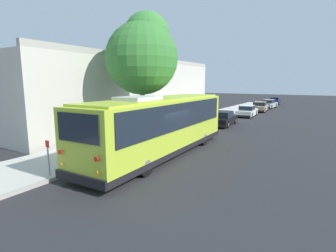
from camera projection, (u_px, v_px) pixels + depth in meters
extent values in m
plane|color=#28282B|center=(164.00, 158.00, 13.60)|extent=(160.00, 160.00, 0.00)
cube|color=beige|center=(106.00, 147.00, 15.72)|extent=(80.00, 3.93, 0.15)
cube|color=#AAA69D|center=(132.00, 151.00, 14.67)|extent=(80.00, 0.14, 0.15)
cube|color=#ADC633|center=(161.00, 125.00, 14.00)|extent=(11.17, 2.85, 2.73)
cube|color=black|center=(161.00, 147.00, 14.21)|extent=(11.23, 2.91, 0.28)
cube|color=black|center=(161.00, 114.00, 13.91)|extent=(10.27, 2.92, 1.30)
cube|color=black|center=(202.00, 106.00, 18.67)|extent=(0.10, 2.21, 1.36)
cube|color=black|center=(77.00, 128.00, 9.12)|extent=(0.09, 2.02, 1.04)
cube|color=black|center=(202.00, 97.00, 18.57)|extent=(0.09, 1.82, 0.22)
cube|color=#ADC633|center=(161.00, 99.00, 13.77)|extent=(10.48, 2.60, 0.10)
cube|color=silver|center=(138.00, 99.00, 12.06)|extent=(2.08, 1.49, 0.20)
cube|color=black|center=(201.00, 130.00, 18.99)|extent=(0.18, 2.55, 0.36)
cube|color=black|center=(80.00, 180.00, 9.41)|extent=(0.18, 2.55, 0.36)
cylinder|color=red|center=(60.00, 152.00, 9.66)|extent=(0.04, 0.18, 0.18)
cylinder|color=orange|center=(61.00, 165.00, 9.74)|extent=(0.03, 0.14, 0.14)
cylinder|color=red|center=(96.00, 159.00, 8.76)|extent=(0.04, 0.18, 0.18)
cylinder|color=orange|center=(97.00, 173.00, 8.84)|extent=(0.03, 0.14, 0.14)
cube|color=white|center=(191.00, 127.00, 19.43)|extent=(0.05, 0.32, 0.18)
cube|color=white|center=(213.00, 129.00, 18.60)|extent=(0.05, 0.32, 0.18)
cube|color=black|center=(182.00, 102.00, 19.01)|extent=(0.06, 0.10, 0.24)
cylinder|color=black|center=(172.00, 134.00, 17.55)|extent=(1.00, 0.33, 0.99)
cylinder|color=slate|center=(172.00, 134.00, 17.55)|extent=(0.46, 0.33, 0.45)
cylinder|color=black|center=(203.00, 137.00, 16.46)|extent=(1.00, 0.33, 0.99)
cylinder|color=slate|center=(203.00, 137.00, 16.46)|extent=(0.46, 0.33, 0.45)
cylinder|color=black|center=(105.00, 157.00, 12.08)|extent=(1.00, 0.33, 0.99)
cylinder|color=slate|center=(105.00, 157.00, 12.08)|extent=(0.46, 0.33, 0.45)
cylinder|color=black|center=(145.00, 165.00, 10.99)|extent=(1.00, 0.33, 0.99)
cylinder|color=slate|center=(145.00, 165.00, 10.99)|extent=(0.46, 0.33, 0.45)
cube|color=black|center=(223.00, 120.00, 24.09)|extent=(4.56, 2.08, 0.62)
cube|color=black|center=(223.00, 114.00, 23.90)|extent=(2.21, 1.65, 0.48)
cube|color=black|center=(223.00, 112.00, 23.86)|extent=(2.13, 1.61, 0.05)
cube|color=black|center=(229.00, 119.00, 26.10)|extent=(0.21, 1.67, 0.20)
cube|color=black|center=(216.00, 126.00, 22.16)|extent=(0.21, 1.67, 0.20)
cylinder|color=black|center=(219.00, 119.00, 25.70)|extent=(0.64, 0.25, 0.63)
cylinder|color=slate|center=(219.00, 119.00, 25.70)|extent=(0.30, 0.24, 0.28)
cylinder|color=black|center=(235.00, 120.00, 25.00)|extent=(0.64, 0.25, 0.63)
cylinder|color=slate|center=(235.00, 120.00, 25.00)|extent=(0.30, 0.24, 0.28)
cylinder|color=black|center=(210.00, 123.00, 23.24)|extent=(0.64, 0.25, 0.63)
cylinder|color=slate|center=(210.00, 123.00, 23.24)|extent=(0.30, 0.24, 0.28)
cylinder|color=black|center=(227.00, 125.00, 22.53)|extent=(0.64, 0.25, 0.63)
cylinder|color=slate|center=(227.00, 125.00, 22.53)|extent=(0.30, 0.24, 0.28)
cube|color=silver|center=(247.00, 112.00, 30.39)|extent=(4.43, 1.96, 0.61)
cube|color=black|center=(247.00, 108.00, 30.20)|extent=(2.14, 1.59, 0.48)
cube|color=silver|center=(247.00, 106.00, 30.16)|extent=(2.06, 1.55, 0.05)
cube|color=black|center=(251.00, 112.00, 32.33)|extent=(0.18, 1.64, 0.20)
cube|color=black|center=(243.00, 116.00, 28.52)|extent=(0.18, 1.64, 0.20)
cylinder|color=black|center=(243.00, 112.00, 31.97)|extent=(0.63, 0.24, 0.61)
cylinder|color=slate|center=(243.00, 112.00, 31.97)|extent=(0.29, 0.24, 0.28)
cylinder|color=black|center=(256.00, 113.00, 31.25)|extent=(0.63, 0.24, 0.61)
cylinder|color=slate|center=(256.00, 113.00, 31.25)|extent=(0.29, 0.24, 0.28)
cylinder|color=black|center=(237.00, 115.00, 29.58)|extent=(0.63, 0.24, 0.61)
cylinder|color=slate|center=(237.00, 115.00, 29.58)|extent=(0.29, 0.24, 0.28)
cylinder|color=black|center=(252.00, 115.00, 28.86)|extent=(0.63, 0.24, 0.61)
cylinder|color=slate|center=(252.00, 115.00, 28.86)|extent=(0.29, 0.24, 0.28)
cube|color=tan|center=(260.00, 108.00, 35.37)|extent=(4.16, 2.04, 0.65)
cube|color=black|center=(260.00, 104.00, 35.19)|extent=(2.02, 1.64, 0.48)
cube|color=tan|center=(260.00, 102.00, 35.15)|extent=(1.94, 1.60, 0.05)
cube|color=black|center=(262.00, 108.00, 37.20)|extent=(0.20, 1.69, 0.20)
cube|color=black|center=(257.00, 111.00, 33.62)|extent=(0.20, 1.69, 0.20)
cylinder|color=black|center=(255.00, 108.00, 36.88)|extent=(0.68, 0.25, 0.67)
cylinder|color=slate|center=(255.00, 108.00, 36.88)|extent=(0.32, 0.24, 0.30)
cylinder|color=black|center=(267.00, 108.00, 36.16)|extent=(0.68, 0.25, 0.67)
cylinder|color=slate|center=(267.00, 108.00, 36.16)|extent=(0.32, 0.24, 0.30)
cylinder|color=black|center=(252.00, 110.00, 34.64)|extent=(0.68, 0.25, 0.67)
cylinder|color=slate|center=(252.00, 110.00, 34.64)|extent=(0.32, 0.24, 0.30)
cylinder|color=black|center=(265.00, 110.00, 33.92)|extent=(0.68, 0.25, 0.67)
cylinder|color=slate|center=(265.00, 110.00, 33.92)|extent=(0.32, 0.24, 0.30)
cube|color=#A8AAAF|center=(269.00, 105.00, 40.10)|extent=(4.47, 1.95, 0.64)
cube|color=black|center=(269.00, 101.00, 39.91)|extent=(2.16, 1.57, 0.48)
cube|color=#A8AAAF|center=(269.00, 100.00, 39.87)|extent=(2.08, 1.53, 0.05)
cube|color=black|center=(272.00, 105.00, 41.90)|extent=(0.19, 1.60, 0.20)
cube|color=black|center=(264.00, 107.00, 38.37)|extent=(0.19, 1.60, 0.20)
cylinder|color=black|center=(266.00, 105.00, 41.66)|extent=(0.67, 0.25, 0.65)
cylinder|color=slate|center=(266.00, 105.00, 41.66)|extent=(0.31, 0.24, 0.29)
cylinder|color=black|center=(276.00, 106.00, 40.80)|extent=(0.67, 0.25, 0.65)
cylinder|color=slate|center=(276.00, 106.00, 40.80)|extent=(0.31, 0.24, 0.29)
cylinder|color=black|center=(261.00, 106.00, 39.45)|extent=(0.67, 0.25, 0.65)
cylinder|color=slate|center=(261.00, 106.00, 39.45)|extent=(0.31, 0.24, 0.29)
cylinder|color=black|center=(271.00, 107.00, 38.59)|extent=(0.67, 0.25, 0.65)
cylinder|color=slate|center=(271.00, 107.00, 38.59)|extent=(0.31, 0.24, 0.29)
cube|color=#19234C|center=(275.00, 102.00, 46.22)|extent=(4.30, 1.88, 0.65)
cube|color=black|center=(275.00, 99.00, 46.03)|extent=(2.08, 1.52, 0.48)
cube|color=#19234C|center=(275.00, 97.00, 45.99)|extent=(1.99, 1.48, 0.05)
cube|color=black|center=(276.00, 102.00, 48.11)|extent=(0.18, 1.57, 0.20)
cube|color=black|center=(273.00, 104.00, 44.41)|extent=(0.18, 1.57, 0.20)
cylinder|color=black|center=(271.00, 102.00, 47.75)|extent=(0.68, 0.24, 0.67)
cylinder|color=slate|center=(271.00, 102.00, 47.75)|extent=(0.31, 0.24, 0.30)
cylinder|color=black|center=(280.00, 102.00, 47.06)|extent=(0.68, 0.24, 0.67)
cylinder|color=slate|center=(280.00, 102.00, 47.06)|extent=(0.31, 0.24, 0.30)
cylinder|color=black|center=(269.00, 103.00, 45.43)|extent=(0.68, 0.24, 0.67)
cylinder|color=slate|center=(269.00, 103.00, 45.43)|extent=(0.31, 0.24, 0.30)
cylinder|color=black|center=(278.00, 103.00, 44.75)|extent=(0.68, 0.24, 0.67)
cylinder|color=slate|center=(278.00, 103.00, 44.75)|extent=(0.31, 0.24, 0.30)
cylinder|color=brown|center=(143.00, 111.00, 17.70)|extent=(0.32, 0.32, 3.64)
sphere|color=#387A33|center=(142.00, 59.00, 17.12)|extent=(4.73, 4.73, 4.73)
sphere|color=#3C8437|center=(147.00, 35.00, 17.37)|extent=(3.07, 3.07, 3.07)
cylinder|color=gray|center=(49.00, 162.00, 10.58)|extent=(0.06, 0.06, 1.18)
cube|color=red|center=(47.00, 144.00, 10.46)|extent=(0.02, 0.22, 0.28)
cylinder|color=gray|center=(90.00, 148.00, 12.37)|extent=(0.06, 0.06, 1.36)
cube|color=beige|center=(119.00, 93.00, 25.64)|extent=(23.34, 7.89, 5.75)
cube|color=#A9A497|center=(150.00, 59.00, 23.17)|extent=(23.34, 0.30, 0.40)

